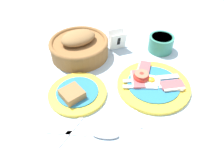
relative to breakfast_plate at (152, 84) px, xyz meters
name	(u,v)px	position (x,y,z in m)	size (l,w,h in m)	color
ground_plane	(127,97)	(-0.09, -0.03, -0.01)	(3.00, 3.00, 0.00)	#A3BCD1
breakfast_plate	(152,84)	(0.00, 0.00, 0.00)	(0.23, 0.23, 0.04)	yellow
bread_plate	(77,93)	(-0.24, 0.02, 0.00)	(0.18, 0.18, 0.04)	yellow
sugar_cup	(161,43)	(0.10, 0.18, 0.02)	(0.09, 0.09, 0.06)	#337F6B
bread_basket	(79,46)	(-0.20, 0.22, 0.03)	(0.22, 0.22, 0.10)	brown
number_card	(118,40)	(-0.05, 0.23, 0.03)	(0.06, 0.05, 0.07)	white
teaspoon_by_saucer	(95,134)	(-0.21, -0.14, -0.01)	(0.19, 0.08, 0.01)	silver
fork_on_cloth	(145,135)	(-0.08, -0.17, -0.01)	(0.02, 0.19, 0.01)	silver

